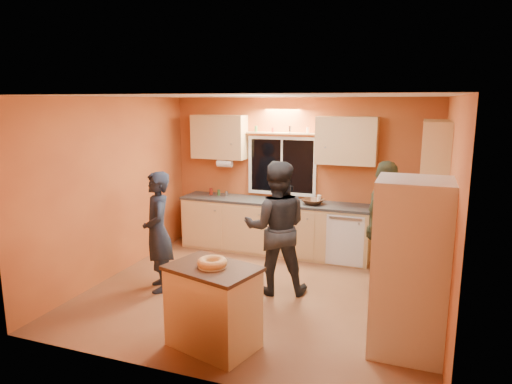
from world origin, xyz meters
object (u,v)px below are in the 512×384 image
at_px(refrigerator, 410,267).
at_px(person_center, 276,228).
at_px(island, 213,306).
at_px(person_left, 158,232).
at_px(person_right, 383,226).

relative_size(refrigerator, person_center, 1.01).
bearing_deg(person_center, island, 65.68).
distance_m(refrigerator, person_center, 1.96).
bearing_deg(person_left, refrigerator, 45.63).
relative_size(person_center, person_right, 1.01).
distance_m(refrigerator, person_left, 3.27).
xyz_separation_m(island, person_right, (1.51, 2.17, 0.44)).
xyz_separation_m(island, person_left, (-1.33, 1.10, 0.37)).
bearing_deg(refrigerator, person_center, 150.78).
bearing_deg(person_center, person_right, -173.76).
bearing_deg(person_right, person_center, 127.37).
distance_m(person_left, person_right, 3.03).
xyz_separation_m(refrigerator, person_right, (-0.39, 1.54, -0.01)).
bearing_deg(island, person_left, 156.16).
distance_m(person_center, person_right, 1.45).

